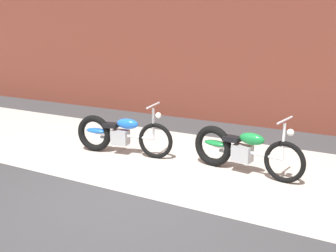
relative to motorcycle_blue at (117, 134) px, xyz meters
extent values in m
plane|color=#38383A|center=(1.35, -1.49, -0.40)|extent=(80.00, 80.00, 0.00)
cube|color=#B2ADA3|center=(1.35, 0.26, -0.40)|extent=(36.00, 3.50, 0.01)
torus|color=black|center=(0.80, 0.13, -0.06)|extent=(0.68, 0.19, 0.68)
torus|color=black|center=(-0.49, -0.08, -0.03)|extent=(0.74, 0.24, 0.73)
cylinder|color=silver|center=(0.16, 0.02, -0.02)|extent=(1.23, 0.25, 0.06)
cube|color=#99999E|center=(0.08, 0.01, -0.06)|extent=(0.35, 0.27, 0.28)
ellipsoid|color=blue|center=(0.23, 0.04, 0.22)|extent=(0.46, 0.26, 0.20)
ellipsoid|color=blue|center=(-0.44, -0.07, 0.03)|extent=(0.46, 0.25, 0.10)
cube|color=black|center=(-0.12, -0.02, 0.16)|extent=(0.31, 0.24, 0.08)
cylinder|color=silver|center=(0.76, 0.12, 0.25)|extent=(0.05, 0.05, 0.62)
cylinder|color=silver|center=(0.76, 0.12, 0.61)|extent=(0.12, 0.58, 0.03)
sphere|color=white|center=(0.86, 0.14, 0.43)|extent=(0.11, 0.11, 0.11)
cylinder|color=silver|center=(-0.18, 0.12, -0.14)|extent=(0.55, 0.15, 0.06)
torus|color=black|center=(3.18, 0.09, -0.06)|extent=(0.68, 0.17, 0.68)
torus|color=black|center=(1.90, 0.26, -0.03)|extent=(0.74, 0.23, 0.73)
cylinder|color=silver|center=(2.54, 0.17, -0.02)|extent=(1.23, 0.23, 0.06)
cube|color=#99999E|center=(2.46, 0.19, -0.06)|extent=(0.35, 0.26, 0.28)
ellipsoid|color=#197A38|center=(2.62, 0.16, 0.22)|extent=(0.46, 0.25, 0.20)
ellipsoid|color=#197A38|center=(1.95, 0.26, 0.03)|extent=(0.46, 0.24, 0.10)
cube|color=black|center=(2.26, 0.21, 0.16)|extent=(0.30, 0.24, 0.08)
cylinder|color=silver|center=(3.14, 0.09, 0.25)|extent=(0.05, 0.05, 0.62)
cylinder|color=silver|center=(3.14, 0.09, 0.61)|extent=(0.11, 0.58, 0.03)
sphere|color=white|center=(3.24, 0.08, 0.43)|extent=(0.11, 0.11, 0.11)
cylinder|color=silver|center=(2.24, 0.37, -0.14)|extent=(0.55, 0.14, 0.06)
camera|label=1|loc=(4.46, -5.94, 1.98)|focal=42.30mm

